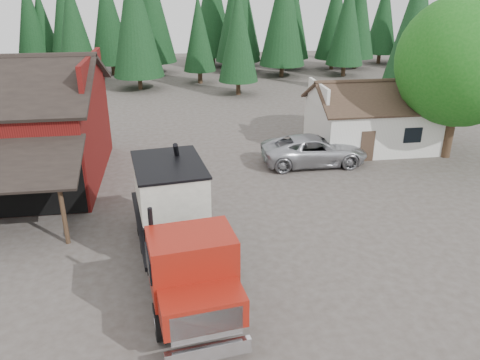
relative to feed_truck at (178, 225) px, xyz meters
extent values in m
plane|color=#453D36|center=(0.70, 0.94, -2.19)|extent=(120.00, 120.00, 0.00)
cube|color=#631210|center=(-4.30, 10.94, 3.81)|extent=(0.25, 7.00, 2.00)
cylinder|color=#382619|center=(-4.90, 3.04, -0.79)|extent=(0.20, 0.20, 2.80)
cube|color=silver|center=(13.70, 13.94, -0.69)|extent=(8.00, 6.00, 3.00)
cube|color=#38281E|center=(13.70, 12.44, 1.56)|extent=(8.60, 3.42, 1.80)
cube|color=#38281E|center=(13.70, 15.44, 1.56)|extent=(8.60, 3.42, 1.80)
cube|color=silver|center=(9.70, 13.94, 1.56)|extent=(0.20, 4.20, 1.50)
cube|color=silver|center=(17.70, 13.94, 1.56)|extent=(0.20, 4.20, 1.50)
cube|color=#38281E|center=(12.20, 10.92, -1.19)|extent=(0.90, 0.06, 2.00)
cube|color=black|center=(15.20, 10.92, -0.59)|extent=(1.20, 0.06, 1.00)
cylinder|color=#382619|center=(17.70, 10.94, -0.59)|extent=(0.60, 0.60, 3.20)
sphere|color=#165B14|center=(17.70, 10.94, 4.01)|extent=(8.00, 8.00, 8.00)
sphere|color=#165B14|center=(16.50, 11.74, 2.81)|extent=(4.40, 4.40, 4.40)
cylinder|color=#382619|center=(6.70, 30.94, -1.39)|extent=(0.44, 0.44, 1.60)
cone|color=black|center=(6.70, 30.94, 3.71)|extent=(3.96, 3.96, 9.00)
cylinder|color=#382619|center=(22.70, 26.94, -1.39)|extent=(0.44, 0.44, 1.60)
cone|color=black|center=(22.70, 26.94, 4.71)|extent=(4.84, 4.84, 11.00)
cylinder|color=#382619|center=(-3.30, 34.94, -1.39)|extent=(0.44, 0.44, 1.60)
cone|color=black|center=(-3.30, 34.94, 5.21)|extent=(5.28, 5.28, 12.00)
cylinder|color=black|center=(-0.72, -3.57, -1.57)|extent=(0.56, 1.29, 1.25)
cylinder|color=black|center=(1.64, -3.24, -1.57)|extent=(0.56, 1.29, 1.25)
cylinder|color=black|center=(-1.46, 1.83, -1.57)|extent=(0.56, 1.29, 1.25)
cylinder|color=black|center=(0.90, 2.15, -1.57)|extent=(0.56, 1.29, 1.25)
cylinder|color=black|center=(-1.68, 3.40, -1.57)|extent=(0.56, 1.29, 1.25)
cylinder|color=black|center=(0.68, 3.73, -1.57)|extent=(0.56, 1.29, 1.25)
cube|color=black|center=(-0.03, 0.19, -1.11)|extent=(2.57, 9.84, 0.45)
cube|color=silver|center=(0.70, -5.15, -1.57)|extent=(2.61, 0.56, 0.51)
cube|color=silver|center=(0.69, -5.04, -0.66)|extent=(2.15, 0.41, 1.02)
cube|color=maroon|center=(0.59, -4.36, -0.49)|extent=(2.73, 1.81, 0.97)
cube|color=maroon|center=(0.39, -2.90, 0.14)|extent=(2.96, 2.28, 2.10)
cube|color=black|center=(0.52, -3.80, 0.48)|extent=(2.37, 0.42, 1.02)
cylinder|color=black|center=(-0.87, -2.04, 0.76)|extent=(0.18, 0.18, 2.04)
cube|color=black|center=(0.24, -1.78, 0.08)|extent=(2.77, 0.51, 1.82)
cube|color=black|center=(-0.25, 1.77, -0.80)|extent=(3.77, 6.92, 0.18)
cube|color=silver|center=(-0.25, 1.77, 0.88)|extent=(3.10, 4.07, 1.82)
cone|color=silver|center=(-0.25, 1.77, -0.26)|extent=(2.82, 2.82, 0.79)
cube|color=black|center=(-0.25, 1.77, 1.81)|extent=(3.23, 4.20, 0.09)
cylinder|color=black|center=(0.21, 3.43, 0.76)|extent=(0.52, 2.52, 3.47)
cube|color=maroon|center=(-1.30, 4.37, -0.49)|extent=(0.80, 0.99, 0.51)
cylinder|color=silver|center=(1.58, -1.99, -1.23)|extent=(0.78, 1.21, 0.64)
imported|color=#B4B5BC|center=(8.70, 10.94, -1.27)|extent=(6.61, 3.05, 1.84)
cube|color=maroon|center=(0.11, -2.48, -1.89)|extent=(0.94, 1.24, 0.60)
camera|label=1|loc=(0.09, -15.89, 8.60)|focal=35.00mm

